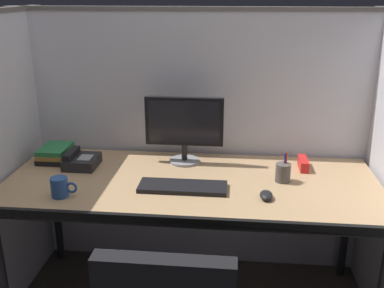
{
  "coord_description": "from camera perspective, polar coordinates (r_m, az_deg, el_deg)",
  "views": [
    {
      "loc": [
        0.22,
        -1.76,
        1.66
      ],
      "look_at": [
        0.0,
        0.35,
        0.92
      ],
      "focal_mm": 41.48,
      "sensor_mm": 36.0,
      "label": 1
    }
  ],
  "objects": [
    {
      "name": "desk",
      "position": [
        2.27,
        -0.16,
        -5.98
      ],
      "size": [
        1.9,
        0.8,
        0.74
      ],
      "color": "tan",
      "rests_on": "ground"
    },
    {
      "name": "coffee_mug",
      "position": [
        2.17,
        -16.59,
        -5.34
      ],
      "size": [
        0.13,
        0.08,
        0.09
      ],
      "color": "#264C8C",
      "rests_on": "desk"
    },
    {
      "name": "monitor_center",
      "position": [
        2.43,
        -1.0,
        2.4
      ],
      "size": [
        0.43,
        0.17,
        0.37
      ],
      "color": "gray",
      "rests_on": "desk"
    },
    {
      "name": "cubicle_partition_rear",
      "position": [
        2.66,
        0.87,
        0.14
      ],
      "size": [
        2.21,
        0.06,
        1.57
      ],
      "color": "silver",
      "rests_on": "ground"
    },
    {
      "name": "pen_cup",
      "position": [
        2.28,
        11.62,
        -3.6
      ],
      "size": [
        0.08,
        0.08,
        0.15
      ],
      "color": "#4C4742",
      "rests_on": "desk"
    },
    {
      "name": "red_stapler",
      "position": [
        2.48,
        14.09,
        -2.45
      ],
      "size": [
        0.04,
        0.15,
        0.06
      ],
      "primitive_type": "cube",
      "color": "red",
      "rests_on": "desk"
    },
    {
      "name": "keyboard_main",
      "position": [
        2.17,
        -1.2,
        -5.53
      ],
      "size": [
        0.43,
        0.15,
        0.02
      ],
      "primitive_type": "cube",
      "color": "black",
      "rests_on": "desk"
    },
    {
      "name": "book_stack",
      "position": [
        2.64,
        -17.19,
        -1.15
      ],
      "size": [
        0.15,
        0.22,
        0.08
      ],
      "color": "black",
      "rests_on": "desk"
    },
    {
      "name": "computer_mouse",
      "position": [
        2.1,
        9.52,
        -6.51
      ],
      "size": [
        0.06,
        0.1,
        0.04
      ],
      "color": "black",
      "rests_on": "desk"
    },
    {
      "name": "desk_phone",
      "position": [
        2.5,
        -14.1,
        -2.1
      ],
      "size": [
        0.17,
        0.19,
        0.09
      ],
      "color": "black",
      "rests_on": "desk"
    }
  ]
}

